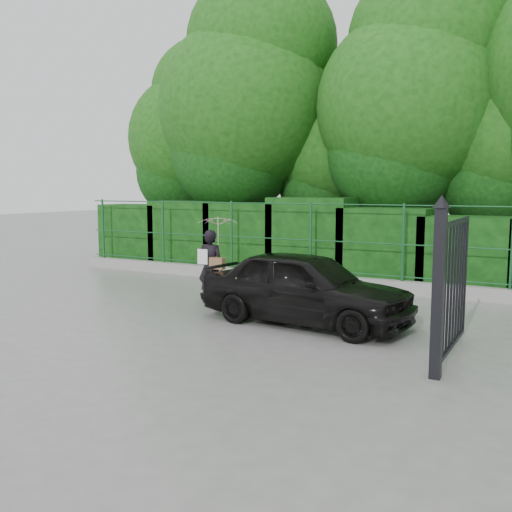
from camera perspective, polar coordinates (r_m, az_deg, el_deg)
The scene contains 8 objects.
ground at distance 10.72m, azimuth -6.18°, elevation -6.39°, with size 80.00×80.00×0.00m, color gray.
kerb at distance 14.55m, azimuth 3.99°, elevation -2.26°, with size 14.00×0.25×0.30m, color #9E9E99.
fence at distance 14.33m, azimuth 4.83°, elevation 1.82°, with size 14.13×0.06×1.80m.
hedge at distance 15.40m, azimuth 5.08°, elevation 1.36°, with size 14.20×1.20×2.19m.
trees at distance 17.14m, azimuth 12.38°, elevation 13.97°, with size 17.10×6.15×8.08m.
gate at distance 8.05m, azimuth 18.42°, elevation -2.52°, with size 0.22×2.33×2.36m.
woman at distance 12.05m, azimuth -4.12°, elevation 0.95°, with size 0.90×0.87×1.86m.
car at distance 10.30m, azimuth 4.95°, elevation -3.13°, with size 1.58×3.93×1.34m, color black.
Camera 1 is at (5.98, -8.56, 2.45)m, focal length 40.00 mm.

